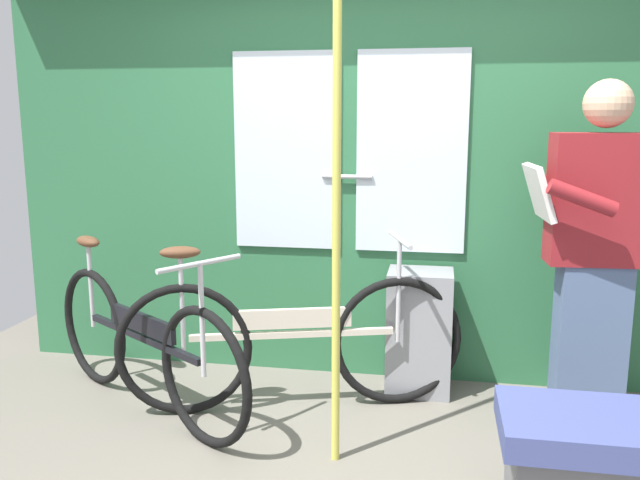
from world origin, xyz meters
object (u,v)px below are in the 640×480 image
object	(u,v)px
trash_bin_by_wall	(419,332)
bench_seat_corner	(596,470)
handrail_pole	(336,209)
bicycle_leaning_behind	(291,341)
bicycle_near_door	(142,344)
passenger_reading_newspaper	(594,250)

from	to	relation	value
trash_bin_by_wall	bench_seat_corner	bearing A→B (deg)	-59.78
handrail_pole	bicycle_leaning_behind	bearing A→B (deg)	123.14
bicycle_near_door	bicycle_leaning_behind	xyz separation A→B (m)	(0.75, 0.14, 0.01)
passenger_reading_newspaper	handrail_pole	xyz separation A→B (m)	(-1.15, -0.55, 0.24)
bench_seat_corner	trash_bin_by_wall	bearing A→B (deg)	120.22
bicycle_near_door	trash_bin_by_wall	bearing A→B (deg)	53.32
bicycle_near_door	bench_seat_corner	bearing A→B (deg)	15.95
passenger_reading_newspaper	handrail_pole	bearing A→B (deg)	21.74
passenger_reading_newspaper	bench_seat_corner	bearing A→B (deg)	77.37
passenger_reading_newspaper	trash_bin_by_wall	size ratio (longest dim) A/B	2.45
bench_seat_corner	passenger_reading_newspaper	bearing A→B (deg)	81.29
handrail_pole	bench_seat_corner	xyz separation A→B (m)	(1.01, -0.34, -0.88)
passenger_reading_newspaper	handrail_pole	size ratio (longest dim) A/B	0.74
handrail_pole	trash_bin_by_wall	bearing A→B (deg)	67.70
bicycle_near_door	passenger_reading_newspaper	size ratio (longest dim) A/B	0.87
bicycle_leaning_behind	handrail_pole	xyz separation A→B (m)	(0.31, -0.47, 0.75)
trash_bin_by_wall	handrail_pole	distance (m)	1.18
bicycle_leaning_behind	passenger_reading_newspaper	xyz separation A→B (m)	(1.45, 0.08, 0.51)
trash_bin_by_wall	bench_seat_corner	distance (m)	1.34
bicycle_leaning_behind	bench_seat_corner	distance (m)	1.55
bicycle_leaning_behind	bench_seat_corner	xyz separation A→B (m)	(1.31, -0.81, -0.13)
bicycle_leaning_behind	passenger_reading_newspaper	bearing A→B (deg)	-13.68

